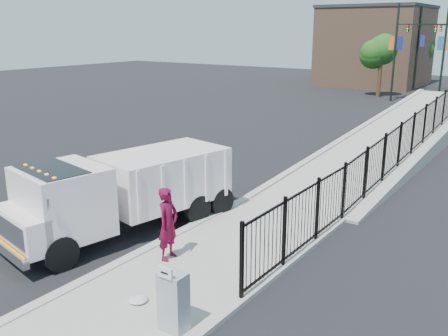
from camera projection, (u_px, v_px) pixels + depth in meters
The scene contains 16 objects.
ground at pixel (177, 237), 14.86m from camera, with size 120.00×120.00×0.00m, color black.
sidewalk at pixel (186, 280), 12.21m from camera, with size 3.55×12.00×0.12m, color #9E998E.
curb at pixel (129, 259), 13.26m from camera, with size 0.30×12.00×0.16m, color #ADAAA3.
ramp at pixel (403, 146), 26.37m from camera, with size 3.95×24.00×1.70m, color #9E998E.
iron_fence at pixel (412, 147), 22.18m from camera, with size 0.10×28.00×1.80m, color black.
truck at pixel (120, 190), 14.79m from camera, with size 3.62×7.46×2.45m.
worker at pixel (168, 224), 12.98m from camera, with size 0.71×0.47×1.95m, color #5C0724.
utility_cabinet at pixel (173, 302), 9.94m from camera, with size 0.55×0.40×1.25m, color gray.
arrow_sign at pixel (165, 273), 9.57m from camera, with size 0.35×0.04×0.22m, color white.
debris at pixel (138, 299), 11.11m from camera, with size 0.44×0.44×0.11m, color silver.
light_pole_0 at pixel (399, 49), 41.23m from camera, with size 3.78×0.22×8.00m.
light_pole_1 at pixel (440, 49), 40.72m from camera, with size 3.77×0.22×8.00m.
light_pole_2 at pixel (421, 46), 48.38m from camera, with size 3.77×0.22×8.00m.
tree_0 at pixel (381, 52), 43.87m from camera, with size 2.70×2.70×5.35m.
tree_2 at pixel (419, 47), 54.92m from camera, with size 3.19×3.19×5.60m.
building at pixel (375, 47), 53.54m from camera, with size 10.00×10.00×8.00m, color #8C664C.
Camera 1 is at (8.96, -10.52, 6.01)m, focal length 40.00 mm.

